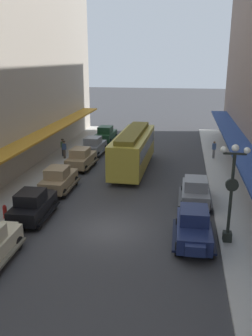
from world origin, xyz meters
TOP-DOWN VIEW (x-y plane):
  - ground_plane at (0.00, 0.00)m, footprint 200.00×200.00m
  - sidewalk_right at (7.50, 0.00)m, footprint 3.00×60.00m
  - parked_car_0 at (-4.81, 11.08)m, footprint 2.27×4.31m
  - parked_car_1 at (-4.84, 5.40)m, footprint 2.14×4.26m
  - parked_car_2 at (4.86, 4.55)m, footprint 2.14×4.26m
  - parked_car_3 at (4.65, -0.76)m, footprint 2.19×4.28m
  - parked_car_4 at (-4.85, 15.66)m, footprint 2.28×4.31m
  - parked_car_6 at (-4.86, 21.46)m, footprint 2.31×4.32m
  - parked_car_7 at (-4.74, 0.61)m, footprint 2.23×4.29m
  - streetcar at (-0.26, 11.33)m, footprint 2.75×9.66m
  - lamp_post_with_clock at (6.40, -0.54)m, footprint 1.42×0.44m
  - fire_hydrant at (-6.35, 0.21)m, footprint 0.24×0.24m
  - pedestrian_0 at (-7.13, 13.42)m, footprint 0.36×0.28m
  - pedestrian_1 at (-7.53, 14.18)m, footprint 0.36×0.28m
  - pedestrian_2 at (6.85, 15.77)m, footprint 0.36×0.24m

SIDE VIEW (x-z plane):
  - ground_plane at x=0.00m, z-range 0.00..0.00m
  - sidewalk_right at x=7.50m, z-range 0.00..0.15m
  - fire_hydrant at x=-6.35m, z-range 0.15..0.97m
  - parked_car_0 at x=-4.81m, z-range 0.02..1.86m
  - parked_car_1 at x=-4.84m, z-range 0.02..1.86m
  - parked_car_2 at x=4.86m, z-range 0.02..1.86m
  - parked_car_3 at x=4.65m, z-range 0.02..1.86m
  - parked_car_4 at x=-4.85m, z-range 0.02..1.86m
  - parked_car_6 at x=-4.86m, z-range 0.02..1.86m
  - parked_car_7 at x=-4.74m, z-range 0.02..1.86m
  - pedestrian_2 at x=6.85m, z-range 0.17..1.81m
  - pedestrian_0 at x=-7.13m, z-range 0.18..1.85m
  - pedestrian_1 at x=-7.53m, z-range 0.18..1.85m
  - streetcar at x=-0.26m, z-range 0.17..3.63m
  - lamp_post_with_clock at x=6.40m, z-range 0.41..5.57m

